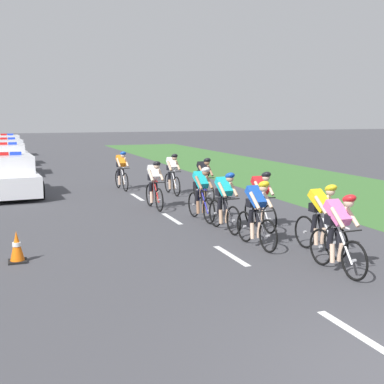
{
  "coord_description": "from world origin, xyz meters",
  "views": [
    {
      "loc": [
        -4.29,
        -3.8,
        2.93
      ],
      "look_at": [
        -0.2,
        7.19,
        1.1
      ],
      "focal_mm": 46.55,
      "sensor_mm": 36.0,
      "label": 1
    }
  ],
  "objects_px": {
    "cyclist_seventh": "(154,184)",
    "cyclist_ninth": "(172,173)",
    "police_car_furthest": "(8,146)",
    "cyclist_second": "(321,217)",
    "cyclist_fifth": "(225,200)",
    "police_car_second": "(9,161)",
    "police_car_third": "(8,153)",
    "traffic_cone_near": "(17,247)",
    "cyclist_third": "(257,213)",
    "police_car_nearest": "(10,177)",
    "cyclist_sixth": "(201,193)",
    "cyclist_eighth": "(204,179)",
    "cyclist_tenth": "(122,170)",
    "cyclist_fourth": "(261,199)",
    "cyclist_lead": "(338,232)"
  },
  "relations": [
    {
      "from": "cyclist_seventh",
      "to": "cyclist_ninth",
      "type": "bearing_deg",
      "value": 60.78
    },
    {
      "from": "cyclist_seventh",
      "to": "police_car_furthest",
      "type": "xyz_separation_m",
      "value": [
        -4.19,
        23.2,
        -0.11
      ]
    },
    {
      "from": "cyclist_second",
      "to": "cyclist_fifth",
      "type": "relative_size",
      "value": 1.0
    },
    {
      "from": "police_car_furthest",
      "to": "police_car_second",
      "type": "bearing_deg",
      "value": -90.01
    },
    {
      "from": "police_car_third",
      "to": "traffic_cone_near",
      "type": "bearing_deg",
      "value": -89.94
    },
    {
      "from": "cyclist_second",
      "to": "cyclist_third",
      "type": "xyz_separation_m",
      "value": [
        -1.02,
        0.95,
        0.0
      ]
    },
    {
      "from": "police_car_nearest",
      "to": "police_car_third",
      "type": "bearing_deg",
      "value": 90.0
    },
    {
      "from": "cyclist_fifth",
      "to": "cyclist_ninth",
      "type": "distance_m",
      "value": 6.08
    },
    {
      "from": "cyclist_sixth",
      "to": "traffic_cone_near",
      "type": "xyz_separation_m",
      "value": [
        -4.92,
        -2.43,
        -0.48
      ]
    },
    {
      "from": "cyclist_eighth",
      "to": "cyclist_ninth",
      "type": "bearing_deg",
      "value": 102.52
    },
    {
      "from": "cyclist_ninth",
      "to": "cyclist_tenth",
      "type": "distance_m",
      "value": 2.35
    },
    {
      "from": "cyclist_fourth",
      "to": "police_car_third",
      "type": "height_order",
      "value": "police_car_third"
    },
    {
      "from": "cyclist_eighth",
      "to": "traffic_cone_near",
      "type": "xyz_separation_m",
      "value": [
        -6.04,
        -5.06,
        -0.48
      ]
    },
    {
      "from": "cyclist_ninth",
      "to": "police_car_furthest",
      "type": "relative_size",
      "value": 0.38
    },
    {
      "from": "cyclist_fifth",
      "to": "police_car_second",
      "type": "bearing_deg",
      "value": 108.81
    },
    {
      "from": "cyclist_sixth",
      "to": "traffic_cone_near",
      "type": "bearing_deg",
      "value": -153.75
    },
    {
      "from": "cyclist_ninth",
      "to": "police_car_second",
      "type": "xyz_separation_m",
      "value": [
        -5.62,
        8.7,
        -0.11
      ]
    },
    {
      "from": "cyclist_second",
      "to": "cyclist_tenth",
      "type": "height_order",
      "value": "same"
    },
    {
      "from": "cyclist_second",
      "to": "cyclist_seventh",
      "type": "distance_m",
      "value": 6.41
    },
    {
      "from": "cyclist_ninth",
      "to": "cyclist_tenth",
      "type": "relative_size",
      "value": 1.0
    },
    {
      "from": "cyclist_lead",
      "to": "police_car_third",
      "type": "height_order",
      "value": "police_car_third"
    },
    {
      "from": "cyclist_second",
      "to": "cyclist_tenth",
      "type": "xyz_separation_m",
      "value": [
        -1.96,
        10.47,
        0.0
      ]
    },
    {
      "from": "cyclist_fifth",
      "to": "police_car_second",
      "type": "xyz_separation_m",
      "value": [
        -5.03,
        14.75,
        -0.11
      ]
    },
    {
      "from": "cyclist_seventh",
      "to": "cyclist_third",
      "type": "bearing_deg",
      "value": -80.59
    },
    {
      "from": "cyclist_second",
      "to": "cyclist_tenth",
      "type": "relative_size",
      "value": 1.0
    },
    {
      "from": "cyclist_second",
      "to": "traffic_cone_near",
      "type": "distance_m",
      "value": 6.27
    },
    {
      "from": "cyclist_third",
      "to": "cyclist_ninth",
      "type": "bearing_deg",
      "value": 85.82
    },
    {
      "from": "cyclist_ninth",
      "to": "traffic_cone_near",
      "type": "relative_size",
      "value": 2.69
    },
    {
      "from": "police_car_furthest",
      "to": "cyclist_fifth",
      "type": "bearing_deg",
      "value": -79.35
    },
    {
      "from": "cyclist_seventh",
      "to": "police_car_second",
      "type": "xyz_separation_m",
      "value": [
        -4.2,
        11.25,
        -0.11
      ]
    },
    {
      "from": "cyclist_lead",
      "to": "cyclist_seventh",
      "type": "xyz_separation_m",
      "value": [
        -1.42,
        7.32,
        0.0
      ]
    },
    {
      "from": "cyclist_eighth",
      "to": "cyclist_tenth",
      "type": "xyz_separation_m",
      "value": [
        -1.95,
        3.82,
        0.0
      ]
    },
    {
      "from": "traffic_cone_near",
      "to": "cyclist_third",
      "type": "bearing_deg",
      "value": -7.3
    },
    {
      "from": "cyclist_seventh",
      "to": "cyclist_sixth",
      "type": "bearing_deg",
      "value": -70.43
    },
    {
      "from": "cyclist_lead",
      "to": "police_car_nearest",
      "type": "bearing_deg",
      "value": 115.56
    },
    {
      "from": "cyclist_ninth",
      "to": "cyclist_third",
      "type": "bearing_deg",
      "value": -94.18
    },
    {
      "from": "cyclist_lead",
      "to": "police_car_nearest",
      "type": "distance_m",
      "value": 13.02
    },
    {
      "from": "cyclist_ninth",
      "to": "traffic_cone_near",
      "type": "bearing_deg",
      "value": -128.33
    },
    {
      "from": "cyclist_lead",
      "to": "cyclist_ninth",
      "type": "height_order",
      "value": "same"
    },
    {
      "from": "cyclist_third",
      "to": "cyclist_fourth",
      "type": "bearing_deg",
      "value": 59.1
    },
    {
      "from": "cyclist_sixth",
      "to": "cyclist_tenth",
      "type": "xyz_separation_m",
      "value": [
        -0.83,
        6.45,
        0.0
      ]
    },
    {
      "from": "cyclist_ninth",
      "to": "traffic_cone_near",
      "type": "height_order",
      "value": "cyclist_ninth"
    },
    {
      "from": "cyclist_third",
      "to": "police_car_third",
      "type": "height_order",
      "value": "police_car_third"
    },
    {
      "from": "cyclist_fourth",
      "to": "cyclist_eighth",
      "type": "bearing_deg",
      "value": 88.63
    },
    {
      "from": "cyclist_tenth",
      "to": "cyclist_eighth",
      "type": "bearing_deg",
      "value": -62.93
    },
    {
      "from": "cyclist_second",
      "to": "police_car_second",
      "type": "height_order",
      "value": "police_car_second"
    },
    {
      "from": "cyclist_second",
      "to": "cyclist_fifth",
      "type": "xyz_separation_m",
      "value": [
        -1.05,
        2.62,
        0.0
      ]
    },
    {
      "from": "cyclist_sixth",
      "to": "cyclist_seventh",
      "type": "distance_m",
      "value": 2.23
    },
    {
      "from": "cyclist_eighth",
      "to": "police_car_nearest",
      "type": "bearing_deg",
      "value": 147.28
    },
    {
      "from": "cyclist_third",
      "to": "cyclist_seventh",
      "type": "bearing_deg",
      "value": 99.41
    }
  ]
}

